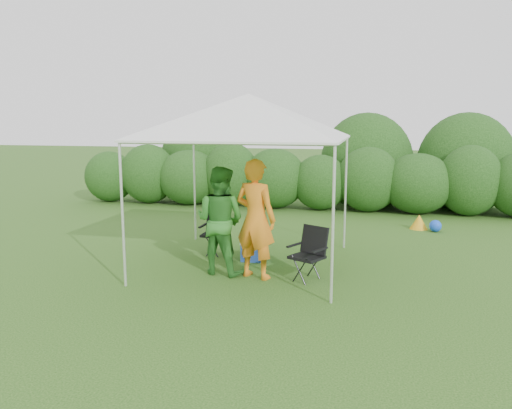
% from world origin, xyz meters
% --- Properties ---
extents(ground, '(70.00, 70.00, 0.00)m').
position_xyz_m(ground, '(0.00, 0.00, 0.00)').
color(ground, '#38631F').
extents(hedge, '(12.90, 1.53, 1.80)m').
position_xyz_m(hedge, '(0.16, 6.00, 0.83)').
color(hedge, '#245019').
rests_on(hedge, ground).
extents(canopy, '(3.10, 3.10, 2.83)m').
position_xyz_m(canopy, '(0.00, 0.50, 2.46)').
color(canopy, silver).
rests_on(canopy, ground).
extents(chair_right, '(0.63, 0.61, 0.81)m').
position_xyz_m(chair_right, '(1.09, -0.05, 0.46)').
color(chair_right, black).
rests_on(chair_right, ground).
extents(chair_left, '(0.52, 0.47, 0.82)m').
position_xyz_m(chair_left, '(-0.75, 1.07, 0.46)').
color(chair_left, black).
rests_on(chair_left, ground).
extents(man, '(0.78, 0.63, 1.85)m').
position_xyz_m(man, '(0.27, -0.15, 0.92)').
color(man, orange).
rests_on(man, ground).
extents(woman, '(0.95, 0.81, 1.70)m').
position_xyz_m(woman, '(-0.33, -0.05, 0.85)').
color(woman, '#307B28').
rests_on(woman, ground).
extents(cooler, '(0.40, 0.29, 0.33)m').
position_xyz_m(cooler, '(0.01, 0.73, 0.17)').
color(cooler, navy).
rests_on(cooler, ground).
extents(bottle, '(0.07, 0.07, 0.25)m').
position_xyz_m(bottle, '(0.07, 0.69, 0.46)').
color(bottle, '#592D0C').
rests_on(bottle, cooler).
extents(lawn_toy, '(0.65, 0.54, 0.33)m').
position_xyz_m(lawn_toy, '(3.12, 4.00, 0.15)').
color(lawn_toy, gold).
rests_on(lawn_toy, ground).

